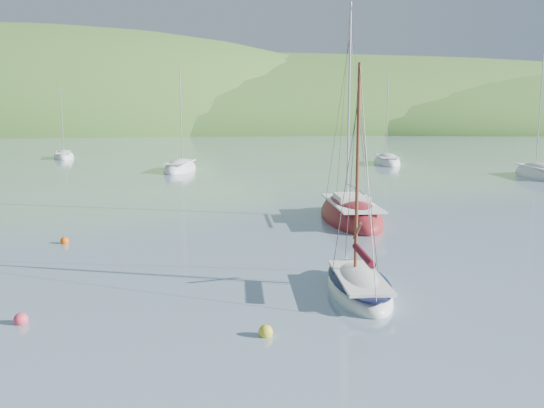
{
  "coord_description": "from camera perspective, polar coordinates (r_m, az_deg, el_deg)",
  "views": [
    {
      "loc": [
        -0.56,
        -15.79,
        6.3
      ],
      "look_at": [
        1.07,
        8.0,
        2.47
      ],
      "focal_mm": 40.0,
      "sensor_mm": 36.0,
      "label": 1
    }
  ],
  "objects": [
    {
      "name": "ground",
      "position": [
        17.01,
        -1.79,
        -12.63
      ],
      "size": [
        700.0,
        700.0,
        0.0
      ],
      "primitive_type": "plane",
      "color": "gray",
      "rests_on": "ground"
    },
    {
      "name": "shoreline_hills",
      "position": [
        188.54,
        -6.75,
        7.14
      ],
      "size": [
        690.0,
        135.0,
        56.0
      ],
      "color": "#40702A",
      "rests_on": "ground"
    },
    {
      "name": "daysailer_white",
      "position": [
        21.15,
        8.15,
        -7.74
      ],
      "size": [
        2.03,
        5.44,
        8.34
      ],
      "rotation": [
        0.0,
        0.0,
        -0.01
      ],
      "color": "white",
      "rests_on": "ground"
    },
    {
      "name": "sloop_red",
      "position": [
        34.28,
        7.41,
        -1.15
      ],
      "size": [
        3.14,
        8.86,
        13.05
      ],
      "rotation": [
        0.0,
        0.0,
        0.01
      ],
      "color": "maroon",
      "rests_on": "ground"
    },
    {
      "name": "distant_sloop_a",
      "position": [
        61.16,
        -8.65,
        3.27
      ],
      "size": [
        3.85,
        8.05,
        11.04
      ],
      "rotation": [
        0.0,
        0.0,
        -0.15
      ],
      "color": "white",
      "rests_on": "ground"
    },
    {
      "name": "distant_sloop_b",
      "position": [
        69.08,
        10.77,
        3.88
      ],
      "size": [
        3.57,
        7.97,
        11.0
      ],
      "rotation": [
        0.0,
        0.0,
        -0.11
      ],
      "color": "white",
      "rests_on": "ground"
    },
    {
      "name": "distant_sloop_c",
      "position": [
        79.75,
        -19.0,
        4.21
      ],
      "size": [
        3.97,
        7.15,
        9.66
      ],
      "rotation": [
        0.0,
        0.0,
        0.25
      ],
      "color": "white",
      "rests_on": "ground"
    },
    {
      "name": "distant_sloop_d",
      "position": [
        60.03,
        23.94,
        2.5
      ],
      "size": [
        3.31,
        8.48,
        11.93
      ],
      "rotation": [
        0.0,
        0.0,
        -0.04
      ],
      "color": "white",
      "rests_on": "ground"
    },
    {
      "name": "mooring_buoys",
      "position": [
        21.44,
        -15.28,
        -7.97
      ],
      "size": [
        9.09,
        12.6,
        0.42
      ],
      "color": "gold",
      "rests_on": "ground"
    }
  ]
}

